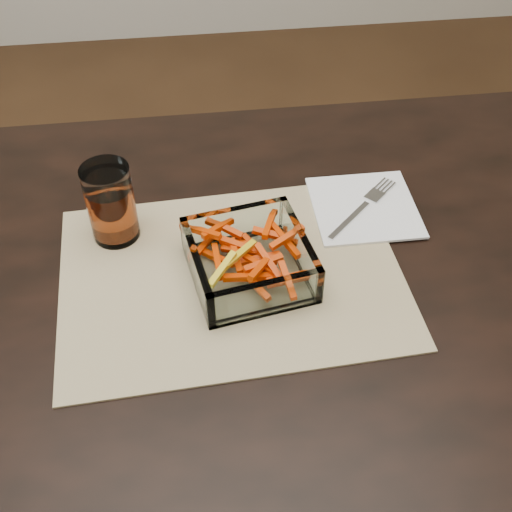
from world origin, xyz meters
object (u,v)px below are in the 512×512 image
object	(u,v)px
dining_table	(252,348)
tumbler	(111,205)
glass_bowl	(249,262)
fork	(364,206)

from	to	relation	value
dining_table	tumbler	size ratio (longest dim) A/B	13.95
glass_bowl	fork	size ratio (longest dim) A/B	1.34
glass_bowl	tumbler	world-z (taller)	tumbler
glass_bowl	fork	xyz separation A→B (m)	(0.18, 0.11, -0.02)
dining_table	glass_bowl	world-z (taller)	glass_bowl
glass_bowl	fork	distance (m)	0.21
fork	tumbler	bearing A→B (deg)	-132.89
glass_bowl	fork	bearing A→B (deg)	31.21
dining_table	tumbler	world-z (taller)	tumbler
glass_bowl	tumbler	size ratio (longest dim) A/B	1.50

